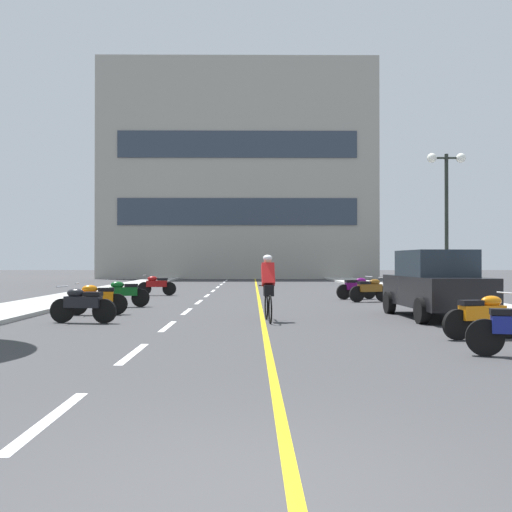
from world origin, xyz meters
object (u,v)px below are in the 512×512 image
object	(u,v)px
motorcycle_8	(157,285)
motorcycle_5	(123,293)
motorcycle_2	(483,315)
motorcycle_4	(97,298)
street_lamp_mid	(446,193)
parked_car_near	(435,284)
motorcycle_3	(83,304)
motorcycle_6	(370,289)
cyclist_rider	(268,286)
motorcycle_7	(357,287)

from	to	relation	value
motorcycle_8	motorcycle_5	bearing A→B (deg)	-90.48
motorcycle_2	motorcycle_4	distance (m)	10.31
street_lamp_mid	parked_car_near	world-z (taller)	street_lamp_mid
motorcycle_3	motorcycle_5	size ratio (longest dim) A/B	1.00
motorcycle_6	motorcycle_8	world-z (taller)	same
motorcycle_8	motorcycle_3	bearing A→B (deg)	-89.84
motorcycle_6	cyclist_rider	xyz separation A→B (m)	(-4.01, -6.94, 0.41)
street_lamp_mid	motorcycle_3	world-z (taller)	street_lamp_mid
motorcycle_2	motorcycle_5	xyz separation A→B (m)	(-8.79, 7.93, 0.00)
motorcycle_2	cyclist_rider	bearing A→B (deg)	140.53
parked_car_near	motorcycle_4	xyz separation A→B (m)	(-9.32, 0.96, -0.44)
motorcycle_3	cyclist_rider	distance (m)	4.62
motorcycle_3	motorcycle_5	distance (m)	4.92
motorcycle_2	motorcycle_4	world-z (taller)	same
parked_car_near	motorcycle_4	size ratio (longest dim) A/B	2.52
motorcycle_6	motorcycle_8	size ratio (longest dim) A/B	0.97
parked_car_near	motorcycle_4	world-z (taller)	parked_car_near
parked_car_near	cyclist_rider	world-z (taller)	parked_car_near
motorcycle_4	motorcycle_7	bearing A→B (deg)	37.87
motorcycle_3	motorcycle_6	world-z (taller)	same
parked_car_near	motorcycle_5	world-z (taller)	parked_car_near
street_lamp_mid	motorcycle_2	xyz separation A→B (m)	(-2.81, -10.51, -3.62)
motorcycle_4	motorcycle_8	size ratio (longest dim) A/B	1.00
motorcycle_8	cyclist_rider	xyz separation A→B (m)	(4.62, -10.98, 0.41)
parked_car_near	cyclist_rider	xyz separation A→B (m)	(-4.51, -0.81, -0.03)
parked_car_near	motorcycle_5	distance (m)	9.92
street_lamp_mid	motorcycle_7	xyz separation A→B (m)	(-3.16, 1.32, -3.62)
motorcycle_7	motorcycle_8	distance (m)	8.77
motorcycle_5	motorcycle_6	size ratio (longest dim) A/B	1.03
parked_car_near	motorcycle_5	xyz separation A→B (m)	(-9.18, 3.73, -0.44)
street_lamp_mid	motorcycle_3	xyz separation A→B (m)	(-11.52, -7.50, -3.62)
motorcycle_5	motorcycle_6	xyz separation A→B (m)	(8.68, 2.40, 0.00)
motorcycle_7	motorcycle_8	xyz separation A→B (m)	(-8.39, 2.54, 0.00)
motorcycle_4	motorcycle_7	world-z (taller)	same
street_lamp_mid	motorcycle_7	size ratio (longest dim) A/B	3.29
motorcycle_8	cyclist_rider	world-z (taller)	cyclist_rider
motorcycle_5	parked_car_near	bearing A→B (deg)	-22.12
motorcycle_3	parked_car_near	bearing A→B (deg)	7.46
parked_car_near	motorcycle_2	size ratio (longest dim) A/B	2.54
motorcycle_5	motorcycle_8	xyz separation A→B (m)	(0.05, 6.44, 0.00)
motorcycle_4	motorcycle_7	distance (m)	10.88
motorcycle_8	cyclist_rider	distance (m)	11.92
cyclist_rider	motorcycle_2	bearing A→B (deg)	-39.47
parked_car_near	motorcycle_7	bearing A→B (deg)	95.49
parked_car_near	motorcycle_4	bearing A→B (deg)	174.14
motorcycle_4	motorcycle_5	bearing A→B (deg)	87.10
motorcycle_5	motorcycle_8	bearing A→B (deg)	89.52
motorcycle_8	motorcycle_7	bearing A→B (deg)	-16.84
motorcycle_2	motorcycle_5	world-z (taller)	same
motorcycle_3	motorcycle_5	xyz separation A→B (m)	(-0.09, 4.92, 0.00)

